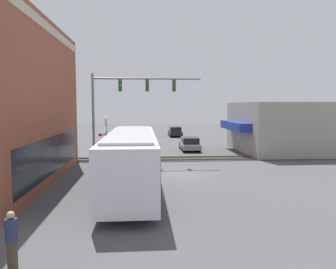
% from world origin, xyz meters
% --- Properties ---
extents(ground_plane, '(120.00, 120.00, 0.00)m').
position_xyz_m(ground_plane, '(0.00, 0.00, 0.00)').
color(ground_plane, '#4C4C4F').
extents(shop_building, '(10.28, 9.18, 4.91)m').
position_xyz_m(shop_building, '(10.17, -11.44, 2.46)').
color(shop_building, gray).
rests_on(shop_building, ground).
extents(city_bus, '(12.01, 2.59, 3.18)m').
position_xyz_m(city_bus, '(-3.99, 2.80, 1.76)').
color(city_bus, silver).
rests_on(city_bus, ground).
extents(traffic_signal_gantry, '(0.42, 8.60, 7.11)m').
position_xyz_m(traffic_signal_gantry, '(4.51, 3.42, 5.33)').
color(traffic_signal_gantry, gray).
rests_on(traffic_signal_gantry, ground).
extents(crossing_signal, '(1.41, 1.18, 3.81)m').
position_xyz_m(crossing_signal, '(4.40, 5.07, 2.30)').
color(crossing_signal, gray).
rests_on(crossing_signal, ground).
extents(rail_track_near, '(2.60, 60.00, 0.15)m').
position_xyz_m(rail_track_near, '(6.00, 0.00, 0.03)').
color(rail_track_near, '#332D28').
rests_on(rail_track_near, ground).
extents(parked_car_grey, '(4.34, 1.82, 1.38)m').
position_xyz_m(parked_car_grey, '(11.44, -2.60, 0.64)').
color(parked_car_grey, slate).
rests_on(parked_car_grey, ground).
extents(parked_car_red, '(4.33, 1.82, 1.40)m').
position_xyz_m(parked_car_red, '(18.63, 2.80, 0.65)').
color(parked_car_red, '#B21E19').
rests_on(parked_car_red, ground).
extents(parked_car_black, '(4.86, 1.82, 1.45)m').
position_xyz_m(parked_car_black, '(26.77, -2.60, 0.68)').
color(parked_car_black, black).
rests_on(parked_car_black, ground).
extents(pedestrian_by_lamp, '(0.34, 0.34, 1.69)m').
position_xyz_m(pedestrian_by_lamp, '(-12.47, 5.84, 0.86)').
color(pedestrian_by_lamp, '#473828').
rests_on(pedestrian_by_lamp, ground).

